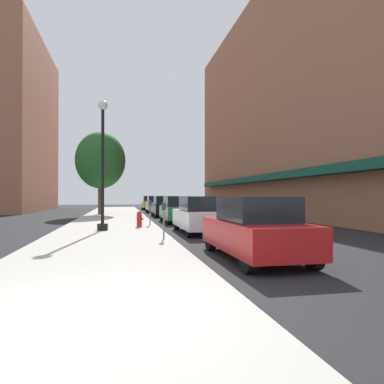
{
  "coord_description": "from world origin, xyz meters",
  "views": [
    {
      "loc": [
        0.5,
        -4.68,
        1.69
      ],
      "look_at": [
        5.93,
        21.49,
        1.97
      ],
      "focal_mm": 32.29,
      "sensor_mm": 36.0,
      "label": 1
    }
  ],
  "objects_px": {
    "car_black": "(164,206)",
    "car_white": "(200,215)",
    "car_yellow": "(150,203)",
    "tree_near": "(101,160)",
    "fire_hydrant": "(139,219)",
    "parking_meter_far": "(150,209)",
    "lamppost": "(103,162)",
    "car_red": "(255,229)",
    "car_green": "(178,210)",
    "parking_meter_near": "(164,216)",
    "car_silver": "(156,204)"
  },
  "relations": [
    {
      "from": "car_black",
      "to": "car_white",
      "type": "bearing_deg",
      "value": -91.95
    },
    {
      "from": "car_yellow",
      "to": "tree_near",
      "type": "bearing_deg",
      "value": -111.12
    },
    {
      "from": "fire_hydrant",
      "to": "tree_near",
      "type": "relative_size",
      "value": 0.11
    },
    {
      "from": "parking_meter_far",
      "to": "lamppost",
      "type": "bearing_deg",
      "value": -134.39
    },
    {
      "from": "fire_hydrant",
      "to": "car_black",
      "type": "distance_m",
      "value": 10.86
    },
    {
      "from": "car_black",
      "to": "car_red",
      "type": "bearing_deg",
      "value": -91.95
    },
    {
      "from": "car_red",
      "to": "car_black",
      "type": "bearing_deg",
      "value": 90.45
    },
    {
      "from": "lamppost",
      "to": "car_black",
      "type": "xyz_separation_m",
      "value": [
        4.3,
        11.93,
        -2.39
      ]
    },
    {
      "from": "fire_hydrant",
      "to": "car_black",
      "type": "bearing_deg",
      "value": 76.28
    },
    {
      "from": "car_red",
      "to": "car_green",
      "type": "height_order",
      "value": "same"
    },
    {
      "from": "lamppost",
      "to": "fire_hydrant",
      "type": "distance_m",
      "value": 3.47
    },
    {
      "from": "lamppost",
      "to": "parking_meter_far",
      "type": "xyz_separation_m",
      "value": [
        2.35,
        2.4,
        -2.25
      ]
    },
    {
      "from": "car_green",
      "to": "parking_meter_near",
      "type": "bearing_deg",
      "value": -104.21
    },
    {
      "from": "parking_meter_near",
      "to": "car_red",
      "type": "relative_size",
      "value": 0.3
    },
    {
      "from": "lamppost",
      "to": "car_red",
      "type": "xyz_separation_m",
      "value": [
        4.3,
        -7.48,
        -2.39
      ]
    },
    {
      "from": "lamppost",
      "to": "car_green",
      "type": "height_order",
      "value": "lamppost"
    },
    {
      "from": "tree_near",
      "to": "car_green",
      "type": "bearing_deg",
      "value": -59.34
    },
    {
      "from": "lamppost",
      "to": "car_white",
      "type": "relative_size",
      "value": 1.37
    },
    {
      "from": "car_white",
      "to": "car_black",
      "type": "distance_m",
      "value": 12.86
    },
    {
      "from": "lamppost",
      "to": "car_black",
      "type": "distance_m",
      "value": 12.9
    },
    {
      "from": "parking_meter_near",
      "to": "car_white",
      "type": "bearing_deg",
      "value": 53.63
    },
    {
      "from": "car_black",
      "to": "lamppost",
      "type": "bearing_deg",
      "value": -111.77
    },
    {
      "from": "parking_meter_near",
      "to": "car_silver",
      "type": "xyz_separation_m",
      "value": [
        1.95,
        22.56,
        -0.14
      ]
    },
    {
      "from": "fire_hydrant",
      "to": "parking_meter_far",
      "type": "height_order",
      "value": "parking_meter_far"
    },
    {
      "from": "car_red",
      "to": "car_yellow",
      "type": "height_order",
      "value": "same"
    },
    {
      "from": "car_white",
      "to": "car_yellow",
      "type": "height_order",
      "value": "same"
    },
    {
      "from": "fire_hydrant",
      "to": "parking_meter_far",
      "type": "relative_size",
      "value": 0.6
    },
    {
      "from": "tree_near",
      "to": "car_red",
      "type": "distance_m",
      "value": 22.32
    },
    {
      "from": "parking_meter_near",
      "to": "car_yellow",
      "type": "distance_m",
      "value": 29.88
    },
    {
      "from": "tree_near",
      "to": "car_silver",
      "type": "xyz_separation_m",
      "value": [
        5.16,
        5.09,
        -3.85
      ]
    },
    {
      "from": "fire_hydrant",
      "to": "car_silver",
      "type": "distance_m",
      "value": 17.8
    },
    {
      "from": "parking_meter_far",
      "to": "car_white",
      "type": "bearing_deg",
      "value": -59.62
    },
    {
      "from": "parking_meter_far",
      "to": "car_red",
      "type": "height_order",
      "value": "car_red"
    },
    {
      "from": "car_silver",
      "to": "car_yellow",
      "type": "relative_size",
      "value": 1.0
    },
    {
      "from": "parking_meter_near",
      "to": "car_green",
      "type": "height_order",
      "value": "car_green"
    },
    {
      "from": "fire_hydrant",
      "to": "car_white",
      "type": "height_order",
      "value": "car_white"
    },
    {
      "from": "car_red",
      "to": "car_black",
      "type": "xyz_separation_m",
      "value": [
        0.0,
        19.41,
        0.0
      ]
    },
    {
      "from": "car_yellow",
      "to": "parking_meter_far",
      "type": "bearing_deg",
      "value": -93.12
    },
    {
      "from": "car_green",
      "to": "car_silver",
      "type": "bearing_deg",
      "value": 88.33
    },
    {
      "from": "tree_near",
      "to": "car_yellow",
      "type": "distance_m",
      "value": 13.92
    },
    {
      "from": "parking_meter_near",
      "to": "car_green",
      "type": "relative_size",
      "value": 0.3
    },
    {
      "from": "fire_hydrant",
      "to": "car_green",
      "type": "xyz_separation_m",
      "value": [
        2.57,
        3.81,
        0.29
      ]
    },
    {
      "from": "parking_meter_far",
      "to": "tree_near",
      "type": "relative_size",
      "value": 0.19
    },
    {
      "from": "lamppost",
      "to": "car_yellow",
      "type": "xyz_separation_m",
      "value": [
        4.3,
        26.24,
        -2.39
      ]
    },
    {
      "from": "car_black",
      "to": "tree_near",
      "type": "bearing_deg",
      "value": 157.18
    },
    {
      "from": "lamppost",
      "to": "car_white",
      "type": "distance_m",
      "value": 5.01
    },
    {
      "from": "car_red",
      "to": "car_black",
      "type": "relative_size",
      "value": 1.0
    },
    {
      "from": "car_green",
      "to": "car_black",
      "type": "relative_size",
      "value": 1.0
    },
    {
      "from": "parking_meter_near",
      "to": "tree_near",
      "type": "xyz_separation_m",
      "value": [
        -3.21,
        17.47,
        3.71
      ]
    },
    {
      "from": "parking_meter_far",
      "to": "car_black",
      "type": "xyz_separation_m",
      "value": [
        1.95,
        9.53,
        -0.14
      ]
    }
  ]
}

